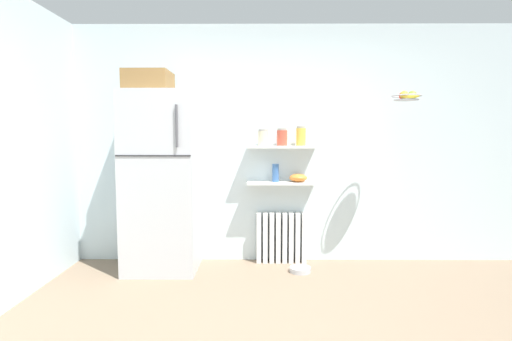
# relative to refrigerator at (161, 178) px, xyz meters

# --- Properties ---
(ground_plane) EXTENTS (7.04, 7.04, 0.00)m
(ground_plane) POSITION_rel_refrigerator_xyz_m (1.19, -1.18, -0.97)
(ground_plane) COLOR #7A6651
(back_wall) EXTENTS (7.04, 0.10, 2.60)m
(back_wall) POSITION_rel_refrigerator_xyz_m (1.19, 0.37, 0.33)
(back_wall) COLOR silver
(back_wall) RESTS_ON ground_plane
(refrigerator) EXTENTS (0.73, 0.67, 2.05)m
(refrigerator) POSITION_rel_refrigerator_xyz_m (0.00, 0.00, 0.00)
(refrigerator) COLOR #B7BABF
(refrigerator) RESTS_ON ground_plane
(radiator) EXTENTS (0.55, 0.12, 0.55)m
(radiator) POSITION_rel_refrigerator_xyz_m (1.26, 0.24, -0.69)
(radiator) COLOR white
(radiator) RESTS_ON ground_plane
(wall_shelf_lower) EXTENTS (0.75, 0.22, 0.02)m
(wall_shelf_lower) POSITION_rel_refrigerator_xyz_m (1.26, 0.21, -0.08)
(wall_shelf_lower) COLOR white
(wall_shelf_upper) EXTENTS (0.75, 0.22, 0.02)m
(wall_shelf_upper) POSITION_rel_refrigerator_xyz_m (1.26, 0.21, 0.31)
(wall_shelf_upper) COLOR white
(storage_jar_0) EXTENTS (0.11, 0.11, 0.18)m
(storage_jar_0) POSITION_rel_refrigerator_xyz_m (1.06, 0.21, 0.41)
(storage_jar_0) COLOR beige
(storage_jar_0) RESTS_ON wall_shelf_upper
(storage_jar_1) EXTENTS (0.11, 0.11, 0.19)m
(storage_jar_1) POSITION_rel_refrigerator_xyz_m (1.26, 0.21, 0.41)
(storage_jar_1) COLOR #C64C38
(storage_jar_1) RESTS_ON wall_shelf_upper
(storage_jar_2) EXTENTS (0.10, 0.10, 0.21)m
(storage_jar_2) POSITION_rel_refrigerator_xyz_m (1.46, 0.21, 0.43)
(storage_jar_2) COLOR yellow
(storage_jar_2) RESTS_ON wall_shelf_upper
(vase) EXTENTS (0.07, 0.07, 0.20)m
(vase) POSITION_rel_refrigerator_xyz_m (1.19, 0.21, 0.03)
(vase) COLOR #38609E
(vase) RESTS_ON wall_shelf_lower
(shelf_bowl) EXTENTS (0.20, 0.20, 0.09)m
(shelf_bowl) POSITION_rel_refrigerator_xyz_m (1.44, 0.21, -0.02)
(shelf_bowl) COLOR orange
(shelf_bowl) RESTS_ON wall_shelf_lower
(pet_food_bowl) EXTENTS (0.22, 0.22, 0.05)m
(pet_food_bowl) POSITION_rel_refrigerator_xyz_m (1.44, -0.09, -0.94)
(pet_food_bowl) COLOR #B7B7BC
(pet_food_bowl) RESTS_ON ground_plane
(hanging_fruit_basket) EXTENTS (0.29, 0.29, 0.10)m
(hanging_fruit_basket) POSITION_rel_refrigerator_xyz_m (2.46, -0.15, 0.82)
(hanging_fruit_basket) COLOR #B2B2B7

